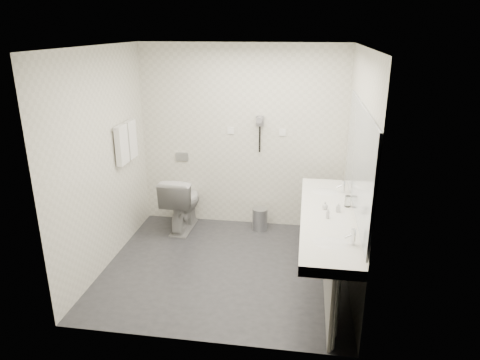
# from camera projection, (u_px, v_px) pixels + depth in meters

# --- Properties ---
(floor) EXTENTS (2.80, 2.80, 0.00)m
(floor) POSITION_uv_depth(u_px,v_px,m) (226.00, 267.00, 5.17)
(floor) COLOR #2C2C31
(floor) RESTS_ON ground
(ceiling) EXTENTS (2.80, 2.80, 0.00)m
(ceiling) POSITION_uv_depth(u_px,v_px,m) (223.00, 46.00, 4.34)
(ceiling) COLOR white
(ceiling) RESTS_ON wall_back
(wall_back) EXTENTS (2.80, 0.00, 2.80)m
(wall_back) POSITION_uv_depth(u_px,v_px,m) (242.00, 138.00, 5.97)
(wall_back) COLOR silver
(wall_back) RESTS_ON floor
(wall_front) EXTENTS (2.80, 0.00, 2.80)m
(wall_front) POSITION_uv_depth(u_px,v_px,m) (195.00, 215.00, 3.54)
(wall_front) COLOR silver
(wall_front) RESTS_ON floor
(wall_left) EXTENTS (0.00, 2.60, 2.60)m
(wall_left) POSITION_uv_depth(u_px,v_px,m) (103.00, 161.00, 4.96)
(wall_left) COLOR silver
(wall_left) RESTS_ON floor
(wall_right) EXTENTS (0.00, 2.60, 2.60)m
(wall_right) POSITION_uv_depth(u_px,v_px,m) (356.00, 173.00, 4.56)
(wall_right) COLOR silver
(wall_right) RESTS_ON floor
(vanity_counter) EXTENTS (0.55, 2.20, 0.10)m
(vanity_counter) POSITION_uv_depth(u_px,v_px,m) (327.00, 218.00, 4.56)
(vanity_counter) COLOR white
(vanity_counter) RESTS_ON floor
(vanity_panel) EXTENTS (0.03, 2.15, 0.75)m
(vanity_panel) POSITION_uv_depth(u_px,v_px,m) (327.00, 255.00, 4.70)
(vanity_panel) COLOR gray
(vanity_panel) RESTS_ON floor
(vanity_post_near) EXTENTS (0.06, 0.06, 0.75)m
(vanity_post_near) POSITION_uv_depth(u_px,v_px,m) (335.00, 314.00, 3.72)
(vanity_post_near) COLOR silver
(vanity_post_near) RESTS_ON floor
(vanity_post_far) EXTENTS (0.06, 0.06, 0.75)m
(vanity_post_far) POSITION_uv_depth(u_px,v_px,m) (327.00, 216.00, 5.66)
(vanity_post_far) COLOR silver
(vanity_post_far) RESTS_ON floor
(mirror) EXTENTS (0.02, 2.20, 1.05)m
(mirror) POSITION_uv_depth(u_px,v_px,m) (359.00, 160.00, 4.31)
(mirror) COLOR #B2BCC6
(mirror) RESTS_ON wall_right
(basin_near) EXTENTS (0.40, 0.31, 0.05)m
(basin_near) POSITION_uv_depth(u_px,v_px,m) (330.00, 244.00, 3.94)
(basin_near) COLOR white
(basin_near) RESTS_ON vanity_counter
(basin_far) EXTENTS (0.40, 0.31, 0.05)m
(basin_far) POSITION_uv_depth(u_px,v_px,m) (326.00, 193.00, 5.15)
(basin_far) COLOR white
(basin_far) RESTS_ON vanity_counter
(faucet_near) EXTENTS (0.04, 0.04, 0.15)m
(faucet_near) POSITION_uv_depth(u_px,v_px,m) (353.00, 237.00, 3.88)
(faucet_near) COLOR silver
(faucet_near) RESTS_ON vanity_counter
(faucet_far) EXTENTS (0.04, 0.04, 0.15)m
(faucet_far) POSITION_uv_depth(u_px,v_px,m) (343.00, 187.00, 5.10)
(faucet_far) COLOR silver
(faucet_far) RESTS_ON vanity_counter
(soap_bottle_a) EXTENTS (0.05, 0.05, 0.10)m
(soap_bottle_a) POSITION_uv_depth(u_px,v_px,m) (338.00, 207.00, 4.58)
(soap_bottle_a) COLOR white
(soap_bottle_a) RESTS_ON vanity_counter
(soap_bottle_b) EXTENTS (0.08, 0.08, 0.08)m
(soap_bottle_b) POSITION_uv_depth(u_px,v_px,m) (325.00, 205.00, 4.65)
(soap_bottle_b) COLOR white
(soap_bottle_b) RESTS_ON vanity_counter
(soap_bottle_c) EXTENTS (0.05, 0.05, 0.11)m
(soap_bottle_c) POSITION_uv_depth(u_px,v_px,m) (328.00, 213.00, 4.43)
(soap_bottle_c) COLOR white
(soap_bottle_c) RESTS_ON vanity_counter
(glass_left) EXTENTS (0.08, 0.08, 0.12)m
(glass_left) POSITION_uv_depth(u_px,v_px,m) (348.00, 201.00, 4.71)
(glass_left) COLOR silver
(glass_left) RESTS_ON vanity_counter
(toilet) EXTENTS (0.47, 0.79, 0.78)m
(toilet) POSITION_uv_depth(u_px,v_px,m) (182.00, 202.00, 6.05)
(toilet) COLOR white
(toilet) RESTS_ON floor
(flush_plate) EXTENTS (0.18, 0.02, 0.12)m
(flush_plate) POSITION_uv_depth(u_px,v_px,m) (182.00, 157.00, 6.17)
(flush_plate) COLOR #B2B5BA
(flush_plate) RESTS_ON wall_back
(pedal_bin) EXTENTS (0.26, 0.26, 0.30)m
(pedal_bin) POSITION_uv_depth(u_px,v_px,m) (260.00, 219.00, 6.09)
(pedal_bin) COLOR #B2B5BA
(pedal_bin) RESTS_ON floor
(bin_lid) EXTENTS (0.21, 0.21, 0.02)m
(bin_lid) POSITION_uv_depth(u_px,v_px,m) (260.00, 209.00, 6.04)
(bin_lid) COLOR #B2B5BA
(bin_lid) RESTS_ON pedal_bin
(towel_rail) EXTENTS (0.02, 0.62, 0.02)m
(towel_rail) POSITION_uv_depth(u_px,v_px,m) (124.00, 125.00, 5.36)
(towel_rail) COLOR silver
(towel_rail) RESTS_ON wall_left
(towel_near) EXTENTS (0.07, 0.24, 0.48)m
(towel_near) POSITION_uv_depth(u_px,v_px,m) (122.00, 145.00, 5.30)
(towel_near) COLOR white
(towel_near) RESTS_ON towel_rail
(towel_far) EXTENTS (0.07, 0.24, 0.48)m
(towel_far) POSITION_uv_depth(u_px,v_px,m) (131.00, 139.00, 5.56)
(towel_far) COLOR white
(towel_far) RESTS_ON towel_rail
(dryer_cradle) EXTENTS (0.10, 0.04, 0.14)m
(dryer_cradle) POSITION_uv_depth(u_px,v_px,m) (260.00, 121.00, 5.82)
(dryer_cradle) COLOR gray
(dryer_cradle) RESTS_ON wall_back
(dryer_barrel) EXTENTS (0.08, 0.14, 0.08)m
(dryer_barrel) POSITION_uv_depth(u_px,v_px,m) (260.00, 120.00, 5.75)
(dryer_barrel) COLOR gray
(dryer_barrel) RESTS_ON dryer_cradle
(dryer_cord) EXTENTS (0.02, 0.02, 0.35)m
(dryer_cord) POSITION_uv_depth(u_px,v_px,m) (260.00, 139.00, 5.89)
(dryer_cord) COLOR black
(dryer_cord) RESTS_ON dryer_cradle
(switch_plate_a) EXTENTS (0.09, 0.02, 0.09)m
(switch_plate_a) POSITION_uv_depth(u_px,v_px,m) (231.00, 131.00, 5.95)
(switch_plate_a) COLOR white
(switch_plate_a) RESTS_ON wall_back
(switch_plate_b) EXTENTS (0.09, 0.02, 0.09)m
(switch_plate_b) POSITION_uv_depth(u_px,v_px,m) (282.00, 132.00, 5.85)
(switch_plate_b) COLOR white
(switch_plate_b) RESTS_ON wall_back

